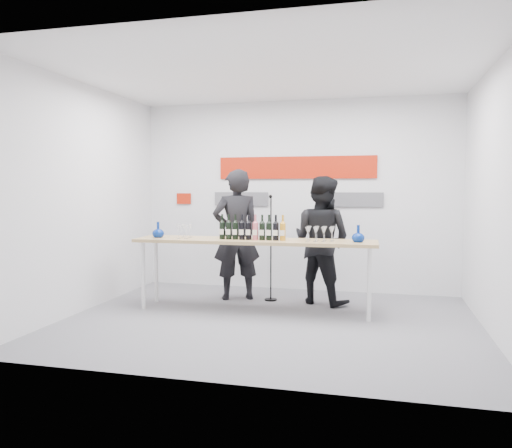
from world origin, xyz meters
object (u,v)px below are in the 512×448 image
tasting_table (254,245)px  mic_stand (271,268)px  presenter_left (236,235)px  presenter_right (321,240)px

tasting_table → mic_stand: mic_stand is taller
tasting_table → presenter_left: 0.77m
presenter_right → mic_stand: bearing=26.0°
presenter_left → presenter_right: size_ratio=1.06×
presenter_right → mic_stand: size_ratio=1.17×
tasting_table → presenter_right: 1.06m
presenter_right → mic_stand: 0.84m
tasting_table → mic_stand: (0.08, 0.67, -0.41)m
tasting_table → presenter_left: (-0.43, 0.64, 0.07)m
tasting_table → mic_stand: size_ratio=2.08×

